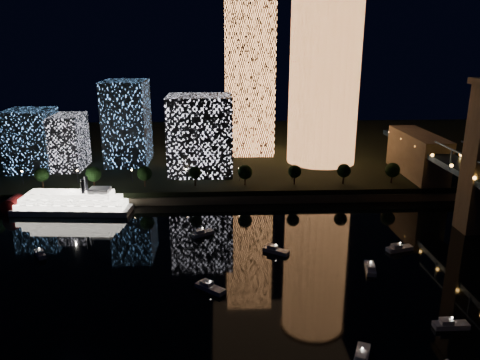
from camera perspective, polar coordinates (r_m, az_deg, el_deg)
The scene contains 10 objects.
ground at distance 112.21m, azimuth 8.69°, elevation -16.67°, with size 520.00×520.00×0.00m, color black.
far_bank at distance 259.15m, azimuth 1.90°, elevation 3.66°, with size 420.00×160.00×5.00m, color black.
seawall at distance 184.75m, azimuth 3.83°, elevation -2.17°, with size 420.00×6.00×3.00m, color #6B5E4C.
tower_cylindrical at distance 222.16m, azimuth 10.27°, elevation 12.62°, with size 34.00×34.00×82.15m.
tower_rectangular at distance 238.74m, azimuth 1.11°, elevation 12.40°, with size 23.94×23.94×76.17m, color #FF9851.
midrise_blocks at distance 217.00m, azimuth -14.40°, elevation 5.54°, with size 98.49×43.11×38.41m.
riverboat at distance 183.42m, azimuth -20.42°, elevation -2.69°, with size 46.93×13.29×13.95m.
motorboats at distance 119.10m, azimuth 3.54°, elevation -13.88°, with size 114.59×78.66×2.78m.
esplanade_trees at distance 187.28m, azimuth -7.43°, elevation 0.86°, with size 166.41×6.85×8.92m.
street_lamps at distance 193.25m, azimuth -6.60°, elevation 0.95°, with size 132.70×0.70×5.65m.
Camera 1 is at (-20.62, -91.48, 61.62)m, focal length 35.00 mm.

